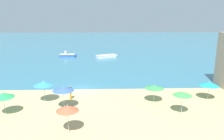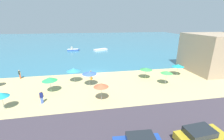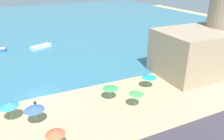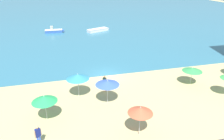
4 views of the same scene
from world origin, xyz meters
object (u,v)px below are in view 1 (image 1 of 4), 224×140
at_px(bather_1, 70,92).
at_px(skiff_offshore, 67,55).
at_px(beach_umbrella_0, 44,83).
at_px(beach_umbrella_1, 63,89).
at_px(beach_umbrella_2, 67,108).
at_px(beach_umbrella_6, 3,95).
at_px(beach_umbrella_5, 209,84).
at_px(beach_umbrella_4, 154,87).
at_px(skiff_nearshore, 106,56).
at_px(beach_umbrella_3, 183,94).

bearing_deg(bather_1, skiff_offshore, 99.92).
bearing_deg(beach_umbrella_0, beach_umbrella_1, -36.95).
height_order(beach_umbrella_2, beach_umbrella_6, beach_umbrella_2).
bearing_deg(beach_umbrella_5, beach_umbrella_4, -174.84).
bearing_deg(beach_umbrella_2, bather_1, 97.09).
xyz_separation_m(beach_umbrella_1, skiff_nearshore, (5.10, 30.71, -1.90)).
distance_m(beach_umbrella_2, bather_1, 8.26).
distance_m(beach_umbrella_0, bather_1, 3.35).
relative_size(beach_umbrella_1, beach_umbrella_3, 1.00).
relative_size(beach_umbrella_2, beach_umbrella_4, 1.17).
distance_m(beach_umbrella_6, skiff_offshore, 33.52).
relative_size(beach_umbrella_4, beach_umbrella_6, 0.91).
distance_m(beach_umbrella_0, skiff_nearshore, 29.80).
distance_m(skiff_nearshore, skiff_offshore, 10.01).
relative_size(beach_umbrella_0, beach_umbrella_5, 1.15).
distance_m(beach_umbrella_2, beach_umbrella_4, 11.51).
relative_size(beach_umbrella_6, skiff_offshore, 0.59).
bearing_deg(beach_umbrella_4, bather_1, 173.50).
relative_size(beach_umbrella_6, bather_1, 1.41).
height_order(beach_umbrella_2, bather_1, beach_umbrella_2).
relative_size(beach_umbrella_3, beach_umbrella_4, 1.11).
bearing_deg(beach_umbrella_0, skiff_nearshore, 74.85).
distance_m(beach_umbrella_4, beach_umbrella_6, 16.70).
height_order(skiff_nearshore, skiff_offshore, skiff_offshore).
bearing_deg(beach_umbrella_3, beach_umbrella_4, 122.73).
bearing_deg(skiff_offshore, beach_umbrella_6, -91.90).
relative_size(beach_umbrella_1, beach_umbrella_6, 1.02).
bearing_deg(beach_umbrella_0, beach_umbrella_3, -14.16).
relative_size(beach_umbrella_4, bather_1, 1.29).
relative_size(beach_umbrella_0, skiff_nearshore, 0.49).
relative_size(beach_umbrella_5, bather_1, 1.31).
height_order(beach_umbrella_3, beach_umbrella_5, beach_umbrella_3).
bearing_deg(skiff_nearshore, beach_umbrella_3, -76.88).
xyz_separation_m(beach_umbrella_5, beach_umbrella_6, (-23.41, -3.58, 0.18)).
bearing_deg(beach_umbrella_4, beach_umbrella_6, -169.81).
bearing_deg(skiff_offshore, skiff_nearshore, -7.70).
distance_m(bather_1, skiff_nearshore, 28.42).
bearing_deg(beach_umbrella_5, skiff_offshore, 126.73).
xyz_separation_m(beach_umbrella_4, beach_umbrella_6, (-16.43, -2.95, 0.28)).
relative_size(beach_umbrella_1, beach_umbrella_4, 1.11).
distance_m(beach_umbrella_3, skiff_nearshore, 33.50).
xyz_separation_m(beach_umbrella_2, beach_umbrella_3, (11.37, 3.51, -0.09)).
distance_m(beach_umbrella_1, skiff_offshore, 32.46).
height_order(beach_umbrella_4, skiff_offshore, beach_umbrella_4).
xyz_separation_m(beach_umbrella_3, beach_umbrella_4, (-2.19, 3.41, -0.37)).
bearing_deg(bather_1, skiff_nearshore, 80.30).
distance_m(beach_umbrella_3, beach_umbrella_4, 4.07).
bearing_deg(beach_umbrella_3, beach_umbrella_2, -162.83).
bearing_deg(beach_umbrella_5, beach_umbrella_0, -179.53).
xyz_separation_m(beach_umbrella_4, bather_1, (-10.19, 1.16, -0.89)).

